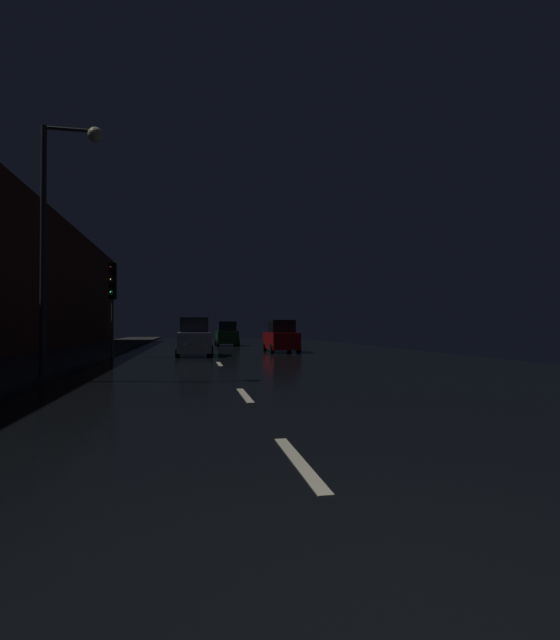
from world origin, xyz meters
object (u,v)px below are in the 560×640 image
object	(u,v)px
car_distant_taillights	(227,335)
car_parked_right_far	(281,337)
traffic_light_far_left	(113,288)
streetlamp_overhead	(60,211)
car_approaching_headlights	(194,338)

from	to	relation	value
car_distant_taillights	car_parked_right_far	size ratio (longest dim) A/B	1.02
traffic_light_far_left	streetlamp_overhead	world-z (taller)	streetlamp_overhead
car_approaching_headlights	traffic_light_far_left	bearing A→B (deg)	-84.31
streetlamp_overhead	car_distant_taillights	xyz separation A→B (m)	(6.73, 24.71, -3.97)
car_approaching_headlights	car_distant_taillights	world-z (taller)	car_approaching_headlights
car_approaching_headlights	car_distant_taillights	distance (m)	13.67
car_parked_right_far	streetlamp_overhead	bearing A→B (deg)	146.57
car_approaching_headlights	car_distant_taillights	size ratio (longest dim) A/B	1.02
traffic_light_far_left	car_parked_right_far	distance (m)	10.36
streetlamp_overhead	car_distant_taillights	world-z (taller)	streetlamp_overhead
traffic_light_far_left	streetlamp_overhead	bearing A→B (deg)	13.35
streetlamp_overhead	car_approaching_headlights	size ratio (longest dim) A/B	1.81
streetlamp_overhead	car_distant_taillights	distance (m)	25.92
car_distant_taillights	car_parked_right_far	bearing A→B (deg)	-166.65
traffic_light_far_left	car_approaching_headlights	xyz separation A→B (m)	(4.16, 0.41, -2.61)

